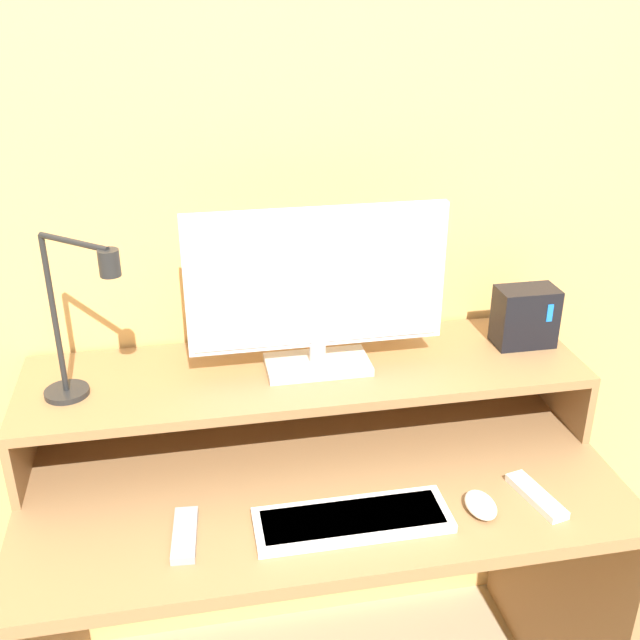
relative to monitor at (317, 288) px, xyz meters
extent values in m
cube|color=#E5AD60|center=(-0.03, 0.21, 0.12)|extent=(6.00, 0.05, 2.50)
cube|color=olive|center=(-0.03, -0.15, -0.38)|extent=(1.25, 0.65, 0.03)
cube|color=olive|center=(0.58, -0.15, -0.76)|extent=(0.03, 0.65, 0.73)
cube|color=olive|center=(-0.64, 0.01, -0.29)|extent=(0.02, 0.35, 0.15)
cube|color=olive|center=(0.59, 0.01, -0.29)|extent=(0.02, 0.35, 0.15)
cube|color=olive|center=(-0.03, 0.01, -0.20)|extent=(1.25, 0.35, 0.02)
cube|color=#BCBCC1|center=(0.00, 0.00, -0.18)|extent=(0.23, 0.12, 0.02)
cylinder|color=#BCBCC1|center=(0.00, 0.00, -0.15)|extent=(0.04, 0.04, 0.05)
cube|color=silver|center=(0.00, 0.00, 0.02)|extent=(0.56, 0.02, 0.31)
cube|color=silver|center=(0.00, -0.01, 0.02)|extent=(0.54, 0.01, 0.29)
cylinder|color=black|center=(-0.54, -0.02, -0.19)|extent=(0.09, 0.09, 0.01)
cylinder|color=black|center=(-0.54, -0.02, -0.01)|extent=(0.01, 0.01, 0.34)
cylinder|color=black|center=(-0.47, -0.07, 0.16)|extent=(0.14, 0.12, 0.01)
cylinder|color=black|center=(-0.41, -0.13, 0.13)|extent=(0.04, 0.04, 0.05)
cube|color=black|center=(0.50, 0.03, -0.12)|extent=(0.14, 0.08, 0.14)
cube|color=#1972F2|center=(0.54, -0.02, -0.10)|extent=(0.01, 0.00, 0.04)
cube|color=white|center=(0.01, -0.33, -0.35)|extent=(0.38, 0.13, 0.02)
cube|color=silver|center=(0.01, -0.33, -0.35)|extent=(0.35, 0.10, 0.01)
ellipsoid|color=white|center=(0.27, -0.34, -0.35)|extent=(0.06, 0.09, 0.03)
cube|color=#99999E|center=(-0.31, -0.31, -0.35)|extent=(0.06, 0.15, 0.02)
cube|color=white|center=(0.39, -0.33, -0.35)|extent=(0.07, 0.16, 0.02)
camera|label=1|loc=(-0.27, -1.45, 0.61)|focal=42.00mm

